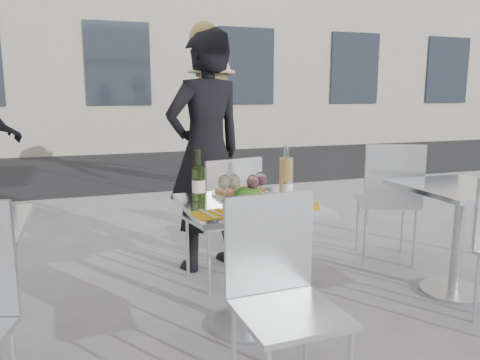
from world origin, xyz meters
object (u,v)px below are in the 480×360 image
object	(u,v)px
main_table	(249,238)
napkin_left	(211,214)
chair_near	(280,285)
wineglass_white_a	(224,183)
woman_diner	(206,152)
salad_plate	(248,196)
pizza_near	(255,207)
wineglass_white_b	(234,183)
wineglass_red_b	(261,180)
carafe	(286,175)
side_chair_rfar	(390,193)
sugar_shaker	(287,190)
wine_bottle	(199,182)
pizza_far	(240,192)
pedestrian_b	(213,122)
side_table_right	(460,216)
chair_far	(227,211)
wineglass_red_a	(253,183)
napkin_right	(302,205)

from	to	relation	value
main_table	napkin_left	xyz separation A→B (m)	(-0.27, -0.20, 0.21)
chair_near	wineglass_white_a	bearing A→B (deg)	89.96
woman_diner	salad_plate	size ratio (longest dim) A/B	8.26
pizza_near	wineglass_white_b	distance (m)	0.22
wineglass_white_b	wineglass_red_b	size ratio (longest dim) A/B	1.00
chair_near	wineglass_red_b	distance (m)	0.82
salad_plate	carafe	distance (m)	0.32
chair_near	side_chair_rfar	distance (m)	1.99
sugar_shaker	wineglass_white_a	distance (m)	0.37
chair_near	wine_bottle	world-z (taller)	wine_bottle
pizza_far	side_chair_rfar	bearing A→B (deg)	16.72
chair_near	salad_plate	world-z (taller)	chair_near
carafe	wine_bottle	bearing A→B (deg)	-177.24
pizza_near	wine_bottle	size ratio (longest dim) A/B	1.16
pedestrian_b	pizza_far	distance (m)	4.04
carafe	woman_diner	bearing A→B (deg)	105.78
side_chair_rfar	pedestrian_b	xyz separation A→B (m)	(-0.47, 3.51, 0.37)
sugar_shaker	carafe	bearing A→B (deg)	69.24
napkin_left	sugar_shaker	bearing A→B (deg)	13.22
side_table_right	carafe	size ratio (longest dim) A/B	2.59
side_chair_rfar	main_table	bearing A→B (deg)	48.14
pedestrian_b	napkin_left	size ratio (longest dim) A/B	9.22
side_table_right	carafe	distance (m)	1.27
side_table_right	pizza_far	distance (m)	1.51
side_table_right	chair_far	distance (m)	1.57
wineglass_white_a	wineglass_red_a	xyz separation A→B (m)	(0.15, -0.05, 0.00)
chair_near	wineglass_red_b	bearing A→B (deg)	72.79
woman_diner	sugar_shaker	xyz separation A→B (m)	(0.21, -1.03, -0.11)
wineglass_red_a	wineglass_red_b	world-z (taller)	same
chair_near	wine_bottle	bearing A→B (deg)	99.35
wineglass_white_a	wineglass_white_b	xyz separation A→B (m)	(0.06, -0.01, 0.00)
chair_far	wine_bottle	distance (m)	0.69
pizza_near	salad_plate	size ratio (longest dim) A/B	1.55
pizza_far	napkin_left	distance (m)	0.51
side_table_right	side_chair_rfar	bearing A→B (deg)	98.16
main_table	salad_plate	distance (m)	0.25
side_table_right	wine_bottle	bearing A→B (deg)	176.67
chair_far	napkin_right	bearing A→B (deg)	92.01
side_chair_rfar	wine_bottle	xyz separation A→B (m)	(-1.67, -0.53, 0.29)
chair_far	wineglass_red_b	size ratio (longest dim) A/B	5.86
pizza_near	wine_bottle	distance (m)	0.37
side_chair_rfar	napkin_left	distance (m)	1.88
pizza_far	wineglass_white_a	distance (m)	0.25
chair_far	wineglass_red_a	xyz separation A→B (m)	(-0.04, -0.63, 0.31)
side_chair_rfar	wineglass_white_b	world-z (taller)	side_chair_rfar
chair_far	pedestrian_b	size ratio (longest dim) A/B	0.49
pizza_far	salad_plate	xyz separation A→B (m)	(-0.03, -0.21, 0.02)
sugar_shaker	wineglass_red_b	bearing A→B (deg)	159.67
salad_plate	chair_far	bearing A→B (deg)	83.87
pedestrian_b	side_chair_rfar	bearing A→B (deg)	48.82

